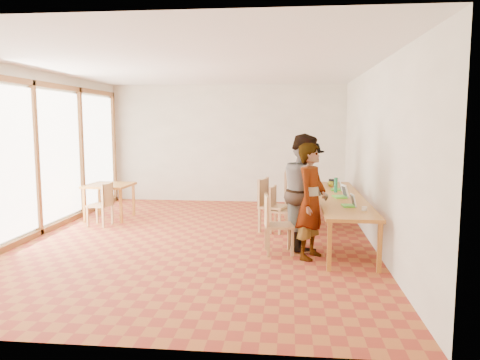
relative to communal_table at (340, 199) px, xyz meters
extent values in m
plane|color=#A75528|center=(-2.50, -0.38, -0.70)|extent=(8.00, 8.00, 0.00)
cube|color=#EEE6CD|center=(-2.50, 3.62, 0.80)|extent=(6.00, 0.10, 3.00)
cube|color=#EEE6CD|center=(-2.50, -4.38, 0.80)|extent=(6.00, 0.10, 3.00)
cube|color=#EEE6CD|center=(0.50, -0.38, 0.80)|extent=(0.10, 8.00, 3.00)
cube|color=white|center=(-5.46, -0.38, 0.80)|extent=(0.10, 8.00, 3.00)
cube|color=white|center=(-2.50, -0.38, 2.32)|extent=(6.00, 8.00, 0.04)
cube|color=#C0752A|center=(0.00, 0.00, 0.02)|extent=(0.80, 4.00, 0.05)
cube|color=#C0752A|center=(-0.34, -1.94, -0.35)|extent=(0.06, 0.06, 0.70)
cube|color=#C0752A|center=(-0.34, 1.94, -0.35)|extent=(0.06, 0.06, 0.70)
cube|color=#C0752A|center=(0.34, -1.94, -0.35)|extent=(0.06, 0.06, 0.70)
cube|color=#C0752A|center=(0.34, 1.94, -0.35)|extent=(0.06, 0.06, 0.70)
cube|color=#C0752A|center=(-4.70, 1.13, 0.02)|extent=(0.90, 0.90, 0.05)
cube|color=#C0752A|center=(-5.09, 0.74, -0.35)|extent=(0.05, 0.05, 0.70)
cube|color=#C0752A|center=(-5.09, 1.52, -0.35)|extent=(0.05, 0.05, 0.70)
cube|color=#C0752A|center=(-4.31, 0.74, -0.35)|extent=(0.05, 0.05, 0.70)
cube|color=#C0752A|center=(-4.31, 1.52, -0.35)|extent=(0.05, 0.05, 0.70)
cube|color=tan|center=(-1.05, -1.11, -0.26)|extent=(0.49, 0.49, 0.04)
cube|color=tan|center=(-1.25, -1.14, -0.01)|extent=(0.10, 0.43, 0.45)
cube|color=tan|center=(-1.03, 0.27, -0.29)|extent=(0.49, 0.49, 0.04)
cube|color=tan|center=(-1.21, 0.31, -0.06)|extent=(0.13, 0.40, 0.42)
cube|color=tan|center=(-1.19, 0.36, -0.23)|extent=(0.59, 0.59, 0.04)
cube|color=tan|center=(-1.39, 0.42, 0.04)|extent=(0.19, 0.45, 0.49)
cube|color=tan|center=(-0.77, 1.67, -0.23)|extent=(0.48, 0.48, 0.04)
cube|color=tan|center=(-0.98, 1.68, 0.04)|extent=(0.05, 0.47, 0.49)
cube|color=tan|center=(-4.66, 0.49, -0.29)|extent=(0.46, 0.46, 0.04)
cube|color=tan|center=(-4.48, 0.46, -0.06)|extent=(0.10, 0.40, 0.42)
imported|color=gray|center=(-0.57, -1.32, 0.18)|extent=(0.65, 0.76, 1.76)
imported|color=gray|center=(-0.65, -0.73, 0.24)|extent=(0.87, 1.03, 1.88)
imported|color=gray|center=(-0.52, 1.09, 0.14)|extent=(0.88, 1.21, 1.69)
cube|color=#53CF30|center=(0.01, -1.00, 0.06)|extent=(0.19, 0.26, 0.02)
cube|color=white|center=(0.10, -0.99, 0.15)|extent=(0.09, 0.23, 0.20)
cube|color=#53CF30|center=(-0.02, -0.14, 0.06)|extent=(0.25, 0.31, 0.03)
cube|color=white|center=(0.07, -0.12, 0.16)|extent=(0.13, 0.26, 0.23)
cube|color=#53CF30|center=(0.00, 0.73, 0.06)|extent=(0.20, 0.27, 0.03)
cube|color=white|center=(0.09, 0.72, 0.16)|extent=(0.09, 0.24, 0.22)
imported|color=yellow|center=(-0.06, 1.29, 0.09)|extent=(0.15, 0.15, 0.10)
cylinder|color=#1A7946|center=(-0.03, 0.45, 0.19)|extent=(0.07, 0.07, 0.28)
cylinder|color=silver|center=(-0.32, 1.51, 0.09)|extent=(0.07, 0.07, 0.09)
cylinder|color=white|center=(0.22, -1.33, 0.08)|extent=(0.08, 0.08, 0.06)
cube|color=#EE4C8B|center=(0.05, -0.02, 0.05)|extent=(0.05, 0.10, 0.01)
cube|color=black|center=(0.03, 1.68, 0.09)|extent=(0.16, 0.26, 0.09)
camera|label=1|loc=(-0.91, -8.34, 1.38)|focal=35.00mm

